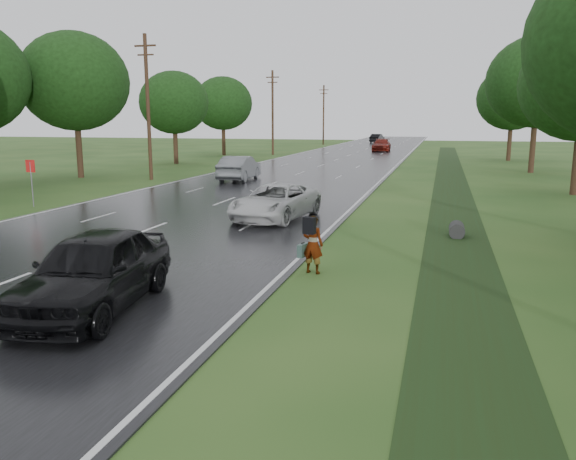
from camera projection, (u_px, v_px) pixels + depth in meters
The scene contains 20 objects.
road at pixel (331, 162), 56.70m from camera, with size 14.00×180.00×0.04m, color black.
edge_stripe_east at pixel (399, 163), 54.94m from camera, with size 0.12×180.00×0.01m, color silver.
edge_stripe_west at pixel (267, 160), 58.45m from camera, with size 0.12×180.00×0.01m, color silver.
center_line at pixel (331, 162), 56.69m from camera, with size 0.12×180.00×0.01m, color silver.
drainage_ditch at pixel (453, 202), 28.83m from camera, with size 2.20×120.00×0.56m.
road_sign at pixel (31, 173), 27.37m from camera, with size 0.50×0.06×2.30m.
utility_pole_mid at pixel (148, 105), 39.16m from camera, with size 1.60×0.26×10.00m.
utility_pole_far at pixel (273, 111), 67.55m from camera, with size 1.60×0.26×10.00m.
utility_pole_distant at pixel (324, 114), 95.93m from camera, with size 1.60×0.26×10.00m.
tree_east_d at pixel (538, 82), 44.07m from camera, with size 8.00×8.00×10.76m.
tree_east_f at pixel (513, 98), 57.55m from camera, with size 7.20×7.20×9.62m.
tree_west_c at pixel (74, 82), 40.34m from camera, with size 7.80×7.80×10.43m.
tree_west_d at pixel (174, 103), 53.59m from camera, with size 6.60×6.60×8.80m.
tree_west_f at pixel (223, 103), 66.93m from camera, with size 7.00×7.00×9.29m.
pedestrian at pixel (312, 244), 15.53m from camera, with size 0.78×0.76×1.64m.
white_pickup at pixel (275, 202), 23.91m from camera, with size 2.45×5.31×1.48m, color silver.
dark_sedan at pixel (93, 270), 12.46m from camera, with size 2.09×5.20×1.77m, color black.
silver_sedan at pixel (239, 168), 39.21m from camera, with size 1.81×5.18×1.71m, color gray.
far_car_red at pixel (381, 145), 75.89m from camera, with size 2.30×5.67×1.65m, color maroon.
far_car_dark at pixel (377, 138), 103.58m from camera, with size 1.72×4.92×1.62m, color black.
Camera 1 is at (10.86, -11.08, 4.21)m, focal length 35.00 mm.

